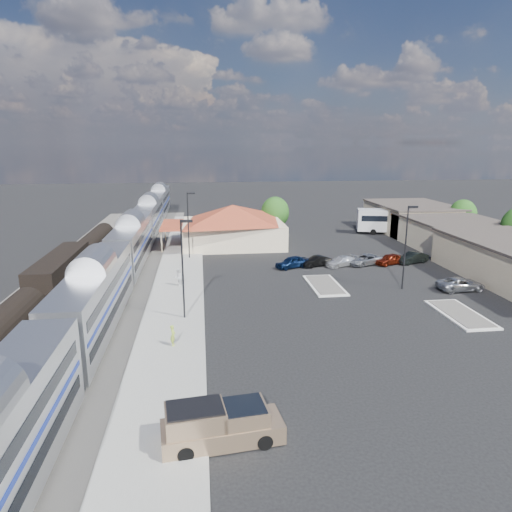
{
  "coord_description": "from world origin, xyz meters",
  "views": [
    {
      "loc": [
        -9.28,
        -44.54,
        15.29
      ],
      "look_at": [
        -3.21,
        5.28,
        2.8
      ],
      "focal_mm": 32.0,
      "sensor_mm": 36.0,
      "label": 1
    }
  ],
  "objects": [
    {
      "name": "tree_east_c",
      "position": [
        34.0,
        26.0,
        3.76
      ],
      "size": [
        4.41,
        4.41,
        6.21
      ],
      "color": "#382314",
      "rests_on": "ground"
    },
    {
      "name": "traffic_island_north",
      "position": [
        14.0,
        -8.0,
        0.1
      ],
      "size": [
        3.3,
        7.5,
        0.21
      ],
      "color": "silver",
      "rests_on": "ground"
    },
    {
      "name": "lamp_lot",
      "position": [
        12.1,
        0.0,
        5.34
      ],
      "size": [
        1.08,
        0.25,
        9.0
      ],
      "color": "black",
      "rests_on": "ground"
    },
    {
      "name": "buildings_east",
      "position": [
        28.0,
        14.28,
        2.27
      ],
      "size": [
        14.4,
        51.4,
        4.8
      ],
      "color": "#C6B28C",
      "rests_on": "ground"
    },
    {
      "name": "station_depot",
      "position": [
        -4.56,
        24.0,
        3.13
      ],
      "size": [
        18.35,
        12.24,
        6.2
      ],
      "color": "#C7BA92",
      "rests_on": "ground"
    },
    {
      "name": "ground",
      "position": [
        0.0,
        0.0,
        0.0
      ],
      "size": [
        280.0,
        280.0,
        0.0
      ],
      "primitive_type": "plane",
      "color": "black",
      "rests_on": "ground"
    },
    {
      "name": "person_a",
      "position": [
        -11.68,
        -11.7,
        1.0
      ],
      "size": [
        0.43,
        0.62,
        1.65
      ],
      "primitive_type": "imported",
      "rotation": [
        0.0,
        0.0,
        1.51
      ],
      "color": "#A9C73E",
      "rests_on": "platform"
    },
    {
      "name": "passenger_train",
      "position": [
        -18.0,
        12.97,
        2.87
      ],
      "size": [
        3.0,
        104.0,
        5.55
      ],
      "color": "silver",
      "rests_on": "ground"
    },
    {
      "name": "parked_car_d",
      "position": [
        11.5,
        10.13,
        0.69
      ],
      "size": [
        5.45,
        4.0,
        1.38
      ],
      "primitive_type": "imported",
      "rotation": [
        0.0,
        0.0,
        -1.18
      ],
      "color": "gray",
      "rests_on": "ground"
    },
    {
      "name": "platform",
      "position": [
        -12.0,
        6.0,
        0.09
      ],
      "size": [
        5.5,
        92.0,
        0.18
      ],
      "primitive_type": "cube",
      "color": "gray",
      "rests_on": "ground"
    },
    {
      "name": "suv",
      "position": [
        17.95,
        -1.25,
        0.69
      ],
      "size": [
        5.1,
        2.53,
        1.39
      ],
      "primitive_type": "imported",
      "rotation": [
        0.0,
        0.0,
        1.62
      ],
      "color": "#ACAFB4",
      "rests_on": "ground"
    },
    {
      "name": "coach_bus",
      "position": [
        24.0,
        29.36,
        2.42
      ],
      "size": [
        13.38,
        5.89,
        4.2
      ],
      "rotation": [
        0.0,
        0.0,
        1.33
      ],
      "color": "white",
      "rests_on": "ground"
    },
    {
      "name": "parked_car_f",
      "position": [
        17.9,
        10.13,
        0.73
      ],
      "size": [
        4.68,
        2.92,
        1.46
      ],
      "primitive_type": "imported",
      "rotation": [
        0.0,
        0.0,
        -1.23
      ],
      "color": "black",
      "rests_on": "ground"
    },
    {
      "name": "lamp_plat_s",
      "position": [
        -10.9,
        -6.0,
        5.34
      ],
      "size": [
        1.08,
        0.25,
        9.0
      ],
      "color": "black",
      "rests_on": "ground"
    },
    {
      "name": "parked_car_b",
      "position": [
        5.1,
        10.13,
        0.66
      ],
      "size": [
        4.23,
        2.7,
        1.32
      ],
      "primitive_type": "imported",
      "rotation": [
        0.0,
        0.0,
        -1.21
      ],
      "color": "black",
      "rests_on": "ground"
    },
    {
      "name": "freight_cars",
      "position": [
        -24.0,
        3.12,
        1.93
      ],
      "size": [
        2.8,
        46.0,
        4.0
      ],
      "color": "black",
      "rests_on": "ground"
    },
    {
      "name": "traffic_island_south",
      "position": [
        4.0,
        2.0,
        0.1
      ],
      "size": [
        3.3,
        7.5,
        0.21
      ],
      "color": "silver",
      "rests_on": "ground"
    },
    {
      "name": "parked_car_e",
      "position": [
        14.7,
        9.83,
        0.71
      ],
      "size": [
        4.48,
        3.09,
        1.42
      ],
      "primitive_type": "imported",
      "rotation": [
        0.0,
        0.0,
        -1.19
      ],
      "color": "maroon",
      "rests_on": "ground"
    },
    {
      "name": "parked_car_c",
      "position": [
        8.3,
        9.83,
        0.64
      ],
      "size": [
        4.76,
        3.29,
        1.28
      ],
      "primitive_type": "imported",
      "rotation": [
        0.0,
        0.0,
        -1.19
      ],
      "color": "silver",
      "rests_on": "ground"
    },
    {
      "name": "railbed",
      "position": [
        -21.0,
        8.0,
        0.06
      ],
      "size": [
        16.0,
        100.0,
        0.12
      ],
      "primitive_type": "cube",
      "color": "#4C4944",
      "rests_on": "ground"
    },
    {
      "name": "lamp_plat_n",
      "position": [
        -10.9,
        16.0,
        5.34
      ],
      "size": [
        1.08,
        0.25,
        9.0
      ],
      "color": "black",
      "rests_on": "ground"
    },
    {
      "name": "tree_depot",
      "position": [
        3.0,
        30.0,
        4.02
      ],
      "size": [
        4.71,
        4.71,
        6.63
      ],
      "color": "#382314",
      "rests_on": "ground"
    },
    {
      "name": "person_b",
      "position": [
        -11.94,
        3.46,
        1.12
      ],
      "size": [
        0.97,
        1.09,
        1.88
      ],
      "primitive_type": "imported",
      "rotation": [
        0.0,
        0.0,
        -1.24
      ],
      "color": "white",
      "rests_on": "platform"
    },
    {
      "name": "pickup_truck",
      "position": [
        -8.5,
        -23.6,
        1.03
      ],
      "size": [
        6.53,
        3.01,
        2.18
      ],
      "rotation": [
        0.0,
        0.0,
        1.69
      ],
      "color": "tan",
      "rests_on": "ground"
    },
    {
      "name": "parked_car_a",
      "position": [
        1.9,
        9.83,
        0.74
      ],
      "size": [
        4.71,
        3.26,
        1.49
      ],
      "primitive_type": "imported",
      "rotation": [
        0.0,
        0.0,
        -1.19
      ],
      "color": "#0D1E42",
      "rests_on": "ground"
    }
  ]
}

